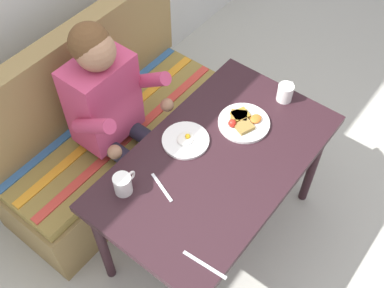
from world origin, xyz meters
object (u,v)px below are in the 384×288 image
object	(u,v)px
coffee_mug	(123,184)
coffee_mug_second	(285,92)
table	(217,169)
person	(113,108)
plate_breakfast	(243,122)
knife	(205,265)
plate_eggs	(186,140)
couch	(110,134)
fork	(162,187)

from	to	relation	value
coffee_mug	coffee_mug_second	bearing A→B (deg)	-16.14
table	person	xyz separation A→B (m)	(-0.08, 0.59, 0.09)
plate_breakfast	knife	distance (m)	0.76
person	plate_eggs	size ratio (longest dim) A/B	5.36
couch	knife	world-z (taller)	couch
plate_eggs	coffee_mug_second	world-z (taller)	coffee_mug_second
person	knife	size ratio (longest dim) A/B	6.06
table	couch	world-z (taller)	couch
fork	plate_eggs	bearing A→B (deg)	36.38
plate_breakfast	fork	distance (m)	0.53
coffee_mug_second	fork	bearing A→B (deg)	169.90
coffee_mug	fork	xyz separation A→B (m)	(0.11, -0.12, -0.05)
coffee_mug	person	bearing A→B (deg)	49.43
table	fork	distance (m)	0.31
fork	knife	bearing A→B (deg)	-95.37
knife	couch	bearing A→B (deg)	61.98
plate_eggs	knife	size ratio (longest dim) A/B	1.13
plate_eggs	coffee_mug	world-z (taller)	coffee_mug
table	couch	size ratio (longest dim) A/B	0.83
person	fork	size ratio (longest dim) A/B	7.13
couch	fork	world-z (taller)	couch
table	knife	xyz separation A→B (m)	(-0.45, -0.27, 0.08)
plate_eggs	fork	world-z (taller)	plate_eggs
plate_breakfast	fork	size ratio (longest dim) A/B	1.49
couch	coffee_mug	xyz separation A→B (m)	(-0.39, -0.54, 0.45)
coffee_mug_second	knife	distance (m)	1.00
plate_eggs	coffee_mug	xyz separation A→B (m)	(-0.38, 0.04, 0.04)
couch	coffee_mug_second	distance (m)	1.06
person	coffee_mug_second	size ratio (longest dim) A/B	10.27
coffee_mug	knife	world-z (taller)	coffee_mug
plate_eggs	coffee_mug_second	xyz separation A→B (m)	(0.53, -0.22, 0.04)
table	knife	distance (m)	0.53
coffee_mug_second	knife	size ratio (longest dim) A/B	0.59
plate_eggs	coffee_mug	bearing A→B (deg)	173.98
person	table	bearing A→B (deg)	-82.62
couch	knife	bearing A→B (deg)	-113.72
person	coffee_mug_second	world-z (taller)	person
coffee_mug_second	couch	bearing A→B (deg)	122.62
plate_eggs	knife	world-z (taller)	plate_eggs
person	coffee_mug_second	distance (m)	0.87
plate_eggs	fork	xyz separation A→B (m)	(-0.27, -0.08, -0.01)
person	couch	bearing A→B (deg)	66.40
plate_breakfast	plate_eggs	xyz separation A→B (m)	(-0.26, 0.15, -0.01)
table	coffee_mug_second	bearing A→B (deg)	-4.81
plate_breakfast	coffee_mug_second	distance (m)	0.28
plate_breakfast	coffee_mug	bearing A→B (deg)	163.12
plate_breakfast	plate_eggs	world-z (taller)	plate_breakfast
couch	coffee_mug_second	bearing A→B (deg)	-57.38
knife	coffee_mug_second	bearing A→B (deg)	8.73
coffee_mug	knife	size ratio (longest dim) A/B	0.59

